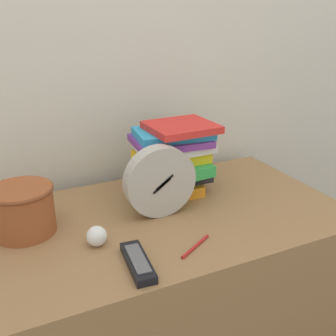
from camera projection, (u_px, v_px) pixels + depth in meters
The scene contains 8 objects.
wall_back at pixel (108, 35), 1.26m from camera, with size 6.00×0.04×2.40m.
desk at pixel (157, 315), 1.27m from camera, with size 1.11×0.59×0.72m.
desk_clock at pixel (160, 181), 1.11m from camera, with size 0.21×0.05×0.21m.
book_stack at pixel (174, 157), 1.24m from camera, with size 0.26×0.21×0.23m.
basket at pixel (23, 208), 1.03m from camera, with size 0.17×0.17×0.13m.
tv_remote at pixel (138, 262), 0.91m from camera, with size 0.06×0.16×0.02m.
crumpled_paper_ball at pixel (97, 236), 0.98m from camera, with size 0.05×0.05×0.05m.
pen at pixel (196, 246), 0.98m from camera, with size 0.11×0.07×0.01m.
Camera 1 is at (-0.40, -0.62, 1.27)m, focal length 42.00 mm.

